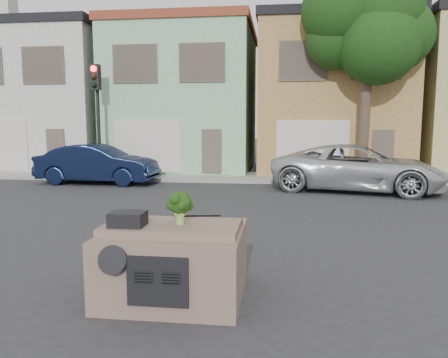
% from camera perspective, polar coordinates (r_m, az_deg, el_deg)
% --- Properties ---
extents(ground_plane, '(120.00, 120.00, 0.00)m').
position_cam_1_polar(ground_plane, '(9.58, -2.11, -8.09)').
color(ground_plane, '#303033').
rests_on(ground_plane, ground).
extents(sidewalk, '(40.00, 3.00, 0.15)m').
position_cam_1_polar(sidewalk, '(19.82, 2.81, 0.22)').
color(sidewalk, gray).
rests_on(sidewalk, ground).
extents(townhouse_white, '(7.20, 8.20, 7.55)m').
position_cam_1_polar(townhouse_white, '(26.74, -20.97, 9.55)').
color(townhouse_white, silver).
rests_on(townhouse_white, ground).
extents(townhouse_mint, '(7.20, 8.20, 7.55)m').
position_cam_1_polar(townhouse_mint, '(24.16, -4.82, 10.29)').
color(townhouse_mint, '#90C998').
rests_on(townhouse_mint, ground).
extents(townhouse_tan, '(7.20, 8.20, 7.55)m').
position_cam_1_polar(townhouse_tan, '(23.77, 13.45, 10.16)').
color(townhouse_tan, '#AD8349').
rests_on(townhouse_tan, ground).
extents(navy_sedan, '(5.04, 1.90, 1.64)m').
position_cam_1_polar(navy_sedan, '(19.09, -16.09, -0.57)').
color(navy_sedan, '#0E1734').
rests_on(navy_sedan, ground).
extents(silver_pickup, '(6.78, 4.28, 1.74)m').
position_cam_1_polar(silver_pickup, '(17.14, 16.95, -1.49)').
color(silver_pickup, silver).
rests_on(silver_pickup, ground).
extents(traffic_signal, '(0.40, 0.40, 5.10)m').
position_cam_1_polar(traffic_signal, '(20.25, -16.19, 7.11)').
color(traffic_signal, black).
rests_on(traffic_signal, ground).
extents(tree_near, '(4.40, 4.00, 8.50)m').
position_cam_1_polar(tree_near, '(19.30, 18.04, 12.09)').
color(tree_near, '#193D12').
rests_on(tree_near, ground).
extents(car_dashboard, '(2.00, 1.80, 1.12)m').
position_cam_1_polar(car_dashboard, '(6.60, -6.43, -10.29)').
color(car_dashboard, '#7A6052').
rests_on(car_dashboard, ground).
extents(instrument_hump, '(0.48, 0.38, 0.20)m').
position_cam_1_polar(instrument_hump, '(6.27, -12.46, -5.13)').
color(instrument_hump, black).
rests_on(instrument_hump, car_dashboard).
extents(wiper_arm, '(0.69, 0.15, 0.02)m').
position_cam_1_polar(wiper_arm, '(6.75, -3.42, -4.83)').
color(wiper_arm, black).
rests_on(wiper_arm, car_dashboard).
extents(broccoli, '(0.40, 0.40, 0.49)m').
position_cam_1_polar(broccoli, '(6.25, -5.77, -3.69)').
color(broccoli, '#17340D').
rests_on(broccoli, car_dashboard).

